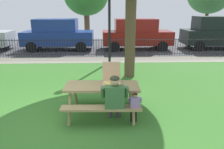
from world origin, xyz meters
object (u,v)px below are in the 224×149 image
Objects in this scene: adult_at_table at (115,97)px; parked_car_center at (58,34)px; parked_car_far_right at (219,32)px; child_at_table at (135,105)px; picnic_table_foreground at (102,92)px; lamp_post_walkway at (109,3)px; parked_car_right at (136,34)px; pizza_box_open at (111,79)px.

parked_car_center is (-3.18, 9.54, 0.35)m from adult_at_table.
adult_at_table is 12.00m from parked_car_far_right.
adult_at_table reaches higher than child_at_table.
picnic_table_foreground is 0.59m from adult_at_table.
lamp_post_walkway is 1.01× the size of parked_car_far_right.
lamp_post_walkway is at bearing -48.10° from parked_car_center.
picnic_table_foreground is 0.42× the size of parked_car_right.
parked_car_right is (2.14, 9.03, 0.41)m from picnic_table_foreground.
lamp_post_walkway reaches higher than pizza_box_open.
lamp_post_walkway is 4.39m from parked_car_right.
adult_at_table is at bearing -127.29° from parked_car_far_right.
parked_car_right is (1.85, 9.54, 0.35)m from adult_at_table.
pizza_box_open is 11.51m from parked_car_far_right.
pizza_box_open is at bearing 94.24° from adult_at_table.
picnic_table_foreground is at bearing 119.26° from adult_at_table.
pizza_box_open is at bearing -90.83° from lamp_post_walkway.
pizza_box_open is 0.12× the size of parked_car_center.
picnic_table_foreground is 0.39m from pizza_box_open.
parked_car_right is 0.95× the size of parked_car_far_right.
parked_car_far_right is at bearing 50.10° from picnic_table_foreground.
parked_car_center is 10.44m from parked_car_far_right.
adult_at_table is at bearing -100.98° from parked_car_right.
parked_car_far_right is (10.44, -0.00, 0.09)m from parked_car_center.
child_at_table is at bearing -98.32° from parked_car_right.
parked_car_far_right is at bearing 54.58° from child_at_table.
pizza_box_open is 0.11× the size of lamp_post_walkway.
parked_car_center is 0.95× the size of parked_car_far_right.
pizza_box_open is at bearing 30.87° from picnic_table_foreground.
child_at_table is 10.26m from parked_car_center.
parked_car_right is at bearing 79.02° from adult_at_table.
parked_car_right is at bearing -0.00° from parked_car_center.
lamp_post_walkway is at bearing 89.17° from pizza_box_open.
picnic_table_foreground is 0.39× the size of lamp_post_walkway.
child_at_table is (0.45, -0.04, -0.16)m from adult_at_table.
parked_car_far_right is at bearing 26.27° from lamp_post_walkway.
adult_at_table is 0.26× the size of parked_car_far_right.
lamp_post_walkway is (0.31, 5.46, 2.21)m from picnic_table_foreground.
lamp_post_walkway is 8.25m from parked_car_far_right.
pizza_box_open is 5.66m from lamp_post_walkway.
pizza_box_open reaches higher than child_at_table.
picnic_table_foreground is 9.29m from parked_car_right.
parked_car_far_right is (6.81, 9.58, 0.60)m from child_at_table.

